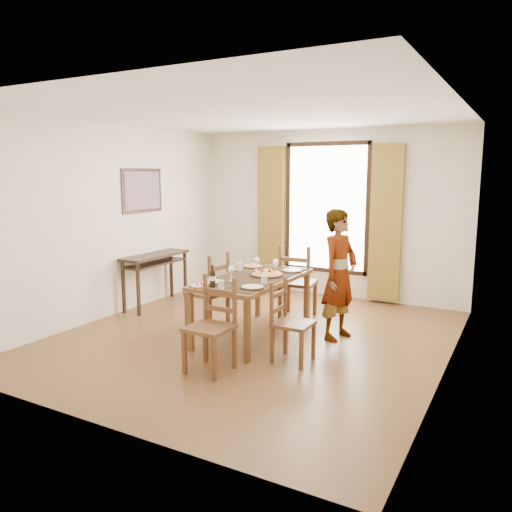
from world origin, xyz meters
The scene contains 22 objects.
ground centered at (0.00, 0.00, 0.00)m, with size 5.00×5.00×0.00m, color #542C1A.
room_shell centered at (0.00, 0.13, 1.54)m, with size 4.60×5.10×2.74m.
console_table centered at (-2.03, 0.60, 0.68)m, with size 0.38×1.20×0.80m.
dining_table centered at (-0.02, 0.05, 0.69)m, with size 0.86×1.73×0.76m.
chair_west centered at (-0.67, 0.04, 0.47)m, with size 0.48×0.48×1.00m.
chair_north centered at (0.13, 1.04, 0.49)m, with size 0.52×0.52×1.04m.
chair_south centered at (0.13, -1.10, 0.45)m, with size 0.44×0.44×0.97m.
chair_east centered at (0.73, -0.49, 0.41)m, with size 0.40×0.40×0.89m.
man centered at (0.92, 0.50, 0.79)m, with size 0.51×0.65×1.59m, color gray.
plate_sw centered at (-0.28, -0.48, 0.78)m, with size 0.27×0.27×0.05m, color silver, non-canonical shape.
plate_se centered at (0.27, -0.48, 0.78)m, with size 0.27×0.27×0.05m, color silver, non-canonical shape.
plate_nw centered at (-0.33, 0.60, 0.78)m, with size 0.27×0.27×0.05m, color silver, non-canonical shape.
plate_ne centered at (0.25, 0.59, 0.78)m, with size 0.27×0.27×0.05m, color silver, non-canonical shape.
pasta_platter centered at (0.10, 0.19, 0.81)m, with size 0.40×0.40×0.10m, color #BD4118, non-canonical shape.
caprese_plate centered at (-0.31, -0.68, 0.78)m, with size 0.20×0.20×0.04m, color silver, non-canonical shape.
wine_glass_a centered at (-0.14, -0.28, 0.85)m, with size 0.08×0.08×0.18m, color white, non-canonical shape.
wine_glass_b centered at (0.11, 0.40, 0.85)m, with size 0.08×0.08×0.18m, color white, non-canonical shape.
wine_glass_c centered at (-0.17, 0.40, 0.85)m, with size 0.08×0.08×0.18m, color white, non-canonical shape.
tumbler_a centered at (0.27, -0.23, 0.81)m, with size 0.07×0.07×0.10m, color silver.
tumbler_b centered at (-0.37, 0.31, 0.81)m, with size 0.07×0.07×0.10m, color silver.
tumbler_c centered at (0.00, -0.71, 0.81)m, with size 0.07×0.07×0.10m, color silver.
wine_bottle centered at (-0.15, -0.65, 0.88)m, with size 0.07×0.07×0.25m, color black, non-canonical shape.
Camera 1 is at (2.89, -5.18, 2.02)m, focal length 35.00 mm.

